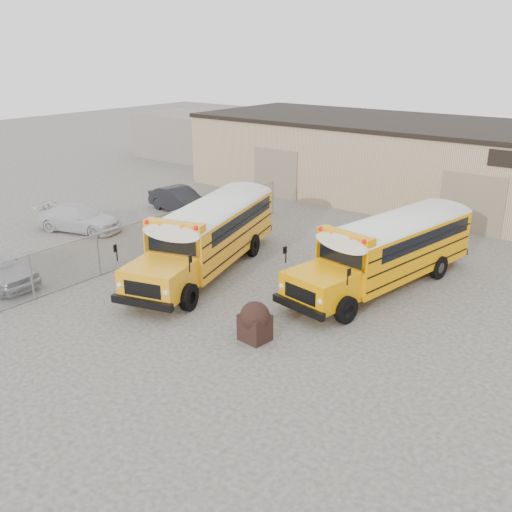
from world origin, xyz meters
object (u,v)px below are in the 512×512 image
Objects in this scene: school_bus_right at (464,217)px; car_dark at (180,200)px; school_bus_left at (261,198)px; tarp_bundle at (255,321)px; car_white at (79,218)px.

school_bus_right is 15.25m from car_dark.
car_dark is (-5.59, -0.21, -0.96)m from school_bus_left.
tarp_bundle is (7.08, -9.57, -0.99)m from school_bus_left.
school_bus_right is 12.73m from tarp_bundle.
school_bus_left reaches higher than car_white.
car_dark is (-12.66, 9.35, 0.03)m from tarp_bundle.
school_bus_right reaches higher than car_white.
school_bus_right is at bearing 79.87° from tarp_bundle.
school_bus_left is 9.28m from car_white.
school_bus_left is 7.67× the size of tarp_bundle.
school_bus_left is at bearing -68.13° from car_white.
school_bus_left is 1.04× the size of school_bus_right.
school_bus_left is at bearing -79.96° from car_dark.
school_bus_left is 5.67m from car_dark.
tarp_bundle is (-2.23, -12.50, -0.92)m from school_bus_right.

